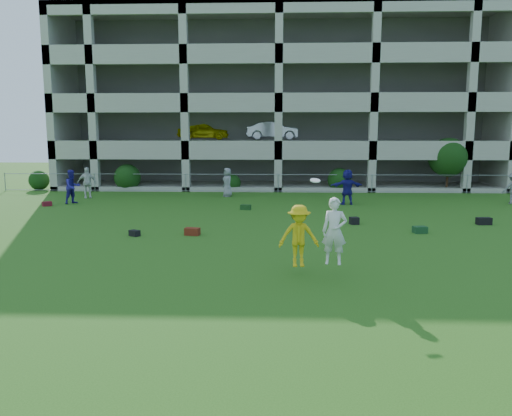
{
  "coord_description": "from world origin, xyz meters",
  "views": [
    {
      "loc": [
        -0.12,
        -13.03,
        3.84
      ],
      "look_at": [
        -0.77,
        3.0,
        1.4
      ],
      "focal_mm": 35.0,
      "sensor_mm": 36.0,
      "label": 1
    }
  ],
  "objects_px": {
    "bystander_a": "(72,187)",
    "bystander_d": "(347,187)",
    "bystander_b": "(87,183)",
    "crate_d": "(354,221)",
    "frisbee_contest": "(309,234)",
    "parking_garage": "(278,105)",
    "bystander_c": "(227,182)"
  },
  "relations": [
    {
      "from": "crate_d",
      "to": "parking_garage",
      "type": "distance_m",
      "value": 20.97
    },
    {
      "from": "bystander_a",
      "to": "bystander_c",
      "type": "distance_m",
      "value": 8.75
    },
    {
      "from": "crate_d",
      "to": "frisbee_contest",
      "type": "height_order",
      "value": "frisbee_contest"
    },
    {
      "from": "frisbee_contest",
      "to": "parking_garage",
      "type": "distance_m",
      "value": 28.09
    },
    {
      "from": "bystander_a",
      "to": "bystander_d",
      "type": "height_order",
      "value": "bystander_d"
    },
    {
      "from": "bystander_d",
      "to": "frisbee_contest",
      "type": "xyz_separation_m",
      "value": [
        -2.92,
        -13.66,
        0.2
      ]
    },
    {
      "from": "bystander_d",
      "to": "crate_d",
      "type": "relative_size",
      "value": 5.4
    },
    {
      "from": "bystander_c",
      "to": "crate_d",
      "type": "bearing_deg",
      "value": 6.57
    },
    {
      "from": "bystander_a",
      "to": "bystander_c",
      "type": "xyz_separation_m",
      "value": [
        8.11,
        3.29,
        -0.05
      ]
    },
    {
      "from": "bystander_c",
      "to": "crate_d",
      "type": "relative_size",
      "value": 4.94
    },
    {
      "from": "bystander_c",
      "to": "parking_garage",
      "type": "bearing_deg",
      "value": 136.1
    },
    {
      "from": "bystander_b",
      "to": "crate_d",
      "type": "distance_m",
      "value": 16.49
    },
    {
      "from": "frisbee_contest",
      "to": "parking_garage",
      "type": "xyz_separation_m",
      "value": [
        -0.78,
        27.65,
        4.87
      ]
    },
    {
      "from": "bystander_c",
      "to": "bystander_d",
      "type": "bearing_deg",
      "value": 37.63
    },
    {
      "from": "bystander_b",
      "to": "frisbee_contest",
      "type": "relative_size",
      "value": 0.76
    },
    {
      "from": "parking_garage",
      "to": "bystander_c",
      "type": "bearing_deg",
      "value": -105.42
    },
    {
      "from": "bystander_a",
      "to": "bystander_d",
      "type": "distance_m",
      "value": 14.85
    },
    {
      "from": "crate_d",
      "to": "frisbee_contest",
      "type": "xyz_separation_m",
      "value": [
        -2.41,
        -7.77,
        0.99
      ]
    },
    {
      "from": "bystander_a",
      "to": "crate_d",
      "type": "xyz_separation_m",
      "value": [
        14.34,
        -5.58,
        -0.77
      ]
    },
    {
      "from": "crate_d",
      "to": "frisbee_contest",
      "type": "bearing_deg",
      "value": -107.22
    },
    {
      "from": "crate_d",
      "to": "parking_garage",
      "type": "bearing_deg",
      "value": 99.12
    },
    {
      "from": "bystander_b",
      "to": "bystander_c",
      "type": "xyz_separation_m",
      "value": [
        8.21,
        0.95,
        -0.05
      ]
    },
    {
      "from": "bystander_d",
      "to": "frisbee_contest",
      "type": "height_order",
      "value": "frisbee_contest"
    },
    {
      "from": "bystander_a",
      "to": "bystander_d",
      "type": "bearing_deg",
      "value": -52.98
    },
    {
      "from": "bystander_b",
      "to": "frisbee_contest",
      "type": "bearing_deg",
      "value": -75.2
    },
    {
      "from": "parking_garage",
      "to": "bystander_d",
      "type": "bearing_deg",
      "value": -75.19
    },
    {
      "from": "bystander_a",
      "to": "bystander_b",
      "type": "relative_size",
      "value": 1.01
    },
    {
      "from": "bystander_b",
      "to": "frisbee_contest",
      "type": "height_order",
      "value": "frisbee_contest"
    },
    {
      "from": "bystander_c",
      "to": "bystander_d",
      "type": "relative_size",
      "value": 0.92
    },
    {
      "from": "bystander_c",
      "to": "frisbee_contest",
      "type": "relative_size",
      "value": 0.72
    },
    {
      "from": "bystander_b",
      "to": "crate_d",
      "type": "relative_size",
      "value": 5.2
    },
    {
      "from": "bystander_b",
      "to": "parking_garage",
      "type": "xyz_separation_m",
      "value": [
        11.25,
        11.95,
        5.1
      ]
    }
  ]
}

